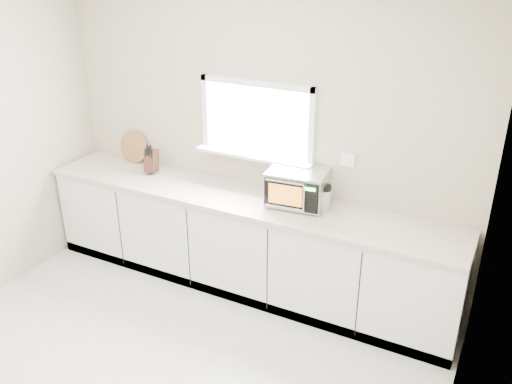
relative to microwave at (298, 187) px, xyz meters
The scene contains 7 objects.
back_wall 0.61m from the microwave, 156.31° to the left, with size 4.00×0.17×2.70m.
cabinets 0.81m from the microwave, behind, with size 3.92×0.60×0.88m, color silver.
countertop 0.53m from the microwave, 169.60° to the right, with size 3.92×0.64×0.04m, color beige.
microwave is the anchor object (origin of this frame).
knife_block 1.55m from the microwave, behind, with size 0.15×0.23×0.30m.
cutting_board 1.89m from the microwave, behind, with size 0.33×0.33×0.02m, color #9A693B.
coffee_grinder 0.24m from the microwave, ahead, with size 0.15×0.15×0.22m.
Camera 1 is at (2.11, -2.11, 2.95)m, focal length 38.00 mm.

